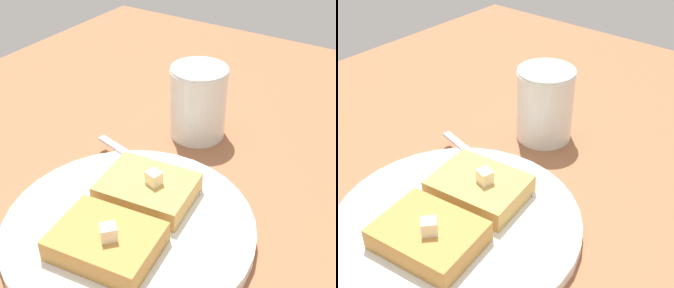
{
  "view_description": "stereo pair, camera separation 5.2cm",
  "coord_description": "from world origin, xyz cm",
  "views": [
    {
      "loc": [
        -27.86,
        -9.97,
        35.55
      ],
      "look_at": [
        8.38,
        13.32,
        6.68
      ],
      "focal_mm": 50.0,
      "sensor_mm": 36.0,
      "label": 1
    },
    {
      "loc": [
        -24.8,
        -14.15,
        35.55
      ],
      "look_at": [
        8.38,
        13.32,
        6.68
      ],
      "focal_mm": 50.0,
      "sensor_mm": 36.0,
      "label": 2
    }
  ],
  "objects": [
    {
      "name": "table_surface",
      "position": [
        0.0,
        0.0,
        1.09
      ],
      "size": [
        113.45,
        113.45,
        2.18
      ],
      "primitive_type": "cube",
      "color": "brown",
      "rests_on": "ground"
    },
    {
      "name": "plate",
      "position": [
        -1.47,
        11.57,
        3.02
      ],
      "size": [
        24.93,
        24.93,
        1.44
      ],
      "color": "silver",
      "rests_on": "table_surface"
    },
    {
      "name": "toast_slice_left",
      "position": [
        -5.52,
        11.03,
        4.74
      ],
      "size": [
        8.38,
        10.26,
        2.24
      ],
      "primitive_type": "cube",
      "rotation": [
        0.0,
        0.0,
        0.13
      ],
      "color": "#B57F3C",
      "rests_on": "plate"
    },
    {
      "name": "toast_slice_middle",
      "position": [
        2.58,
        12.1,
        4.74
      ],
      "size": [
        8.38,
        10.26,
        2.24
      ],
      "primitive_type": "cube",
      "rotation": [
        0.0,
        0.0,
        0.13
      ],
      "color": "tan",
      "rests_on": "plate"
    },
    {
      "name": "butter_pat_primary",
      "position": [
        -5.9,
        10.29,
        6.58
      ],
      "size": [
        1.93,
        1.92,
        1.43
      ],
      "primitive_type": "cube",
      "rotation": [
        0.0,
        0.0,
        2.39
      ],
      "color": "#F8ECC6",
      "rests_on": "toast_slice_left"
    },
    {
      "name": "butter_pat_secondary",
      "position": [
        2.58,
        11.28,
        6.58
      ],
      "size": [
        1.62,
        1.72,
        1.43
      ],
      "primitive_type": "cube",
      "rotation": [
        0.0,
        0.0,
        1.3
      ],
      "color": "#F4E8B7",
      "rests_on": "toast_slice_middle"
    },
    {
      "name": "fork",
      "position": [
        6.74,
        14.63,
        3.8
      ],
      "size": [
        4.9,
        15.93,
        0.36
      ],
      "color": "silver",
      "rests_on": "plate"
    },
    {
      "name": "syrup_jar",
      "position": [
        18.22,
        15.08,
        6.45
      ],
      "size": [
        7.38,
        7.38,
        9.46
      ],
      "color": "#592809",
      "rests_on": "table_surface"
    }
  ]
}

